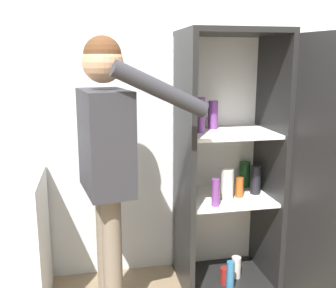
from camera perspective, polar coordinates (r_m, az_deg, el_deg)
name	(u,v)px	position (r m, az deg, el deg)	size (l,w,h in m)	color
wall_back	(179,107)	(2.97, 1.56, 5.39)	(7.00, 0.06, 2.55)	silver
refrigerator	(248,167)	(2.76, 11.49, -3.34)	(0.88, 1.21, 1.82)	black
person	(107,147)	(2.34, -8.81, -0.47)	(0.74, 0.60, 1.76)	#726656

